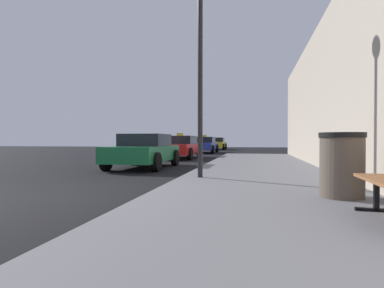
{
  "coord_description": "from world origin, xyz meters",
  "views": [
    {
      "loc": [
        3.81,
        -5.22,
        1.06
      ],
      "look_at": [
        2.54,
        1.29,
        0.97
      ],
      "focal_mm": 30.25,
      "sensor_mm": 36.0,
      "label": 1
    }
  ],
  "objects_px": {
    "trash_bin": "(342,165)",
    "car_yellow": "(216,143)",
    "car_blue": "(204,145)",
    "car_green": "(144,151)",
    "street_lamp": "(200,46)",
    "car_red": "(179,147)"
  },
  "relations": [
    {
      "from": "trash_bin",
      "to": "car_yellow",
      "type": "bearing_deg",
      "value": 100.67
    },
    {
      "from": "car_blue",
      "to": "car_yellow",
      "type": "height_order",
      "value": "car_blue"
    },
    {
      "from": "car_yellow",
      "to": "trash_bin",
      "type": "bearing_deg",
      "value": 100.67
    },
    {
      "from": "street_lamp",
      "to": "car_yellow",
      "type": "relative_size",
      "value": 1.11
    },
    {
      "from": "trash_bin",
      "to": "car_red",
      "type": "relative_size",
      "value": 0.23
    },
    {
      "from": "street_lamp",
      "to": "car_red",
      "type": "distance_m",
      "value": 10.82
    },
    {
      "from": "car_red",
      "to": "trash_bin",
      "type": "bearing_deg",
      "value": 114.22
    },
    {
      "from": "street_lamp",
      "to": "car_yellow",
      "type": "height_order",
      "value": "street_lamp"
    },
    {
      "from": "car_green",
      "to": "trash_bin",
      "type": "bearing_deg",
      "value": 131.72
    },
    {
      "from": "trash_bin",
      "to": "street_lamp",
      "type": "xyz_separation_m",
      "value": [
        -2.64,
        2.24,
        2.64
      ]
    },
    {
      "from": "car_red",
      "to": "car_blue",
      "type": "xyz_separation_m",
      "value": [
        0.22,
        7.65,
        -0.0
      ]
    },
    {
      "from": "car_blue",
      "to": "car_yellow",
      "type": "xyz_separation_m",
      "value": [
        -0.04,
        8.5,
        -0.0
      ]
    },
    {
      "from": "trash_bin",
      "to": "car_red",
      "type": "xyz_separation_m",
      "value": [
        -5.54,
        12.31,
        -0.02
      ]
    },
    {
      "from": "car_green",
      "to": "car_yellow",
      "type": "bearing_deg",
      "value": -90.15
    },
    {
      "from": "street_lamp",
      "to": "car_blue",
      "type": "xyz_separation_m",
      "value": [
        -2.68,
        17.73,
        -2.66
      ]
    },
    {
      "from": "trash_bin",
      "to": "street_lamp",
      "type": "height_order",
      "value": "street_lamp"
    },
    {
      "from": "trash_bin",
      "to": "car_yellow",
      "type": "distance_m",
      "value": 28.96
    },
    {
      "from": "trash_bin",
      "to": "car_blue",
      "type": "relative_size",
      "value": 0.23
    },
    {
      "from": "street_lamp",
      "to": "car_green",
      "type": "xyz_separation_m",
      "value": [
        -2.78,
        3.84,
        -2.66
      ]
    },
    {
      "from": "car_blue",
      "to": "car_yellow",
      "type": "distance_m",
      "value": 8.5
    },
    {
      "from": "street_lamp",
      "to": "car_blue",
      "type": "bearing_deg",
      "value": 98.59
    },
    {
      "from": "car_blue",
      "to": "car_yellow",
      "type": "bearing_deg",
      "value": -89.71
    }
  ]
}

